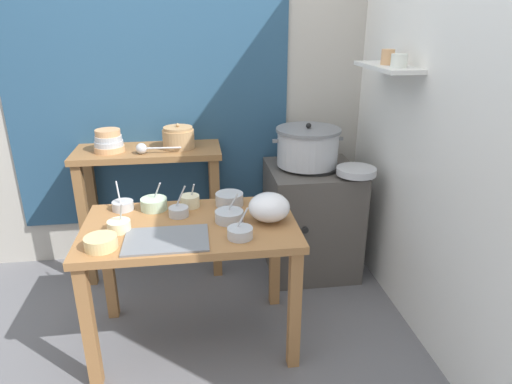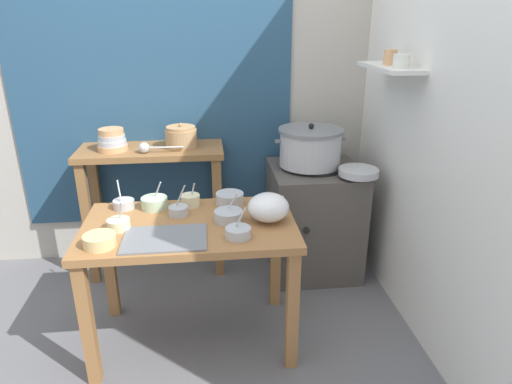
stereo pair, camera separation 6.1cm
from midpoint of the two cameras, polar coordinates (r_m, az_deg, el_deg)
name	(u,v)px [view 1 (the left image)]	position (r m, az deg, el deg)	size (l,w,h in m)	color
ground_plane	(180,340)	(2.74, -10.23, -17.93)	(9.00, 9.00, 0.00)	slate
wall_back	(184,81)	(3.25, -9.69, 13.68)	(4.40, 0.12, 2.60)	#B2ADA3
wall_right	(425,99)	(2.67, 20.00, 11.03)	(0.30, 3.20, 2.60)	white
prep_table	(191,243)	(2.41, -8.91, -6.41)	(1.10, 0.66, 0.72)	#9E6B3D
back_shelf_table	(150,180)	(3.15, -13.76, 1.43)	(0.96, 0.40, 0.90)	olive
stove_block	(311,218)	(3.22, 6.41, -3.34)	(0.60, 0.61, 0.78)	#4C4742
steamer_pot	(308,147)	(3.05, 5.99, 5.74)	(0.48, 0.43, 0.29)	#B7BABF
clay_pot	(178,138)	(3.05, -10.36, 6.78)	(0.21, 0.21, 0.17)	tan
bowl_stack_enamel	(109,141)	(3.09, -18.69, 6.08)	(0.19, 0.19, 0.14)	tan
ladle	(143,148)	(2.98, -14.65, 5.35)	(0.29, 0.07, 0.07)	#B7BABF
serving_tray	(166,240)	(2.21, -12.05, -5.92)	(0.40, 0.28, 0.01)	slate
plastic_bag	(269,207)	(2.35, 0.92, -1.92)	(0.22, 0.22, 0.15)	white
wide_pan	(356,171)	(2.93, 11.99, 2.60)	(0.25, 0.25, 0.04)	#B7BABF
prep_bowl_0	(240,232)	(2.18, -2.84, -5.11)	(0.12, 0.12, 0.15)	#B7BABF
prep_bowl_1	(123,205)	(2.60, -17.16, -1.59)	(0.12, 0.12, 0.16)	#B7BABF
prep_bowl_2	(119,225)	(2.36, -17.66, -4.04)	(0.11, 0.11, 0.16)	beige
prep_bowl_3	(154,203)	(2.56, -13.47, -1.42)	(0.15, 0.15, 0.16)	#B7D1AD
prep_bowl_4	(229,216)	(2.36, -4.15, -3.00)	(0.15, 0.15, 0.16)	#B7BABF
prep_bowl_5	(179,211)	(2.45, -10.47, -2.37)	(0.11, 0.11, 0.17)	#B7BABF
prep_bowl_6	(229,199)	(2.56, -4.07, -0.86)	(0.16, 0.16, 0.07)	#B7BABF
prep_bowl_7	(190,201)	(2.56, -9.03, -1.08)	(0.11, 0.11, 0.14)	beige
prep_bowl_8	(101,242)	(2.21, -19.80, -5.98)	(0.15, 0.15, 0.06)	#E5C684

